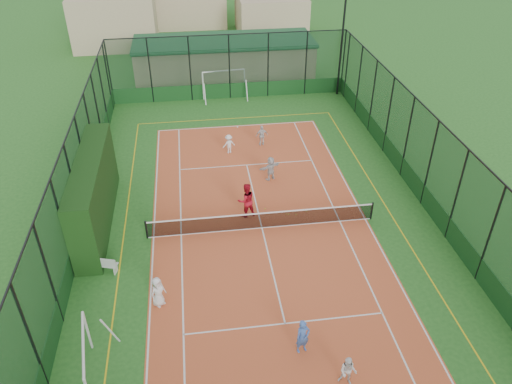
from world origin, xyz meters
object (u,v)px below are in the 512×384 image
at_px(clubhouse, 224,58).
at_px(child_near_right, 348,371).
at_px(child_near_left, 158,292).
at_px(coach, 246,200).
at_px(child_far_back, 271,168).
at_px(white_bench, 100,263).
at_px(floodlight_ne, 342,43).
at_px(futsal_goal_near, 88,362).
at_px(futsal_goal_far, 224,84).
at_px(child_near_mid, 303,337).
at_px(child_far_right, 262,135).
at_px(child_far_left, 229,144).

height_order(clubhouse, child_near_right, clubhouse).
height_order(child_near_left, coach, coach).
bearing_deg(child_far_back, white_bench, 11.66).
xyz_separation_m(floodlight_ne, coach, (-9.26, -15.40, -3.15)).
distance_m(futsal_goal_near, futsal_goal_far, 26.07).
distance_m(white_bench, child_far_back, 11.23).
xyz_separation_m(white_bench, child_near_right, (9.48, -7.27, 0.18)).
xyz_separation_m(futsal_goal_far, child_near_right, (2.14, -26.55, -0.44)).
xyz_separation_m(floodlight_ne, clubhouse, (-8.60, 5.40, -2.55)).
relative_size(floodlight_ne, child_near_mid, 5.35).
height_order(floodlight_ne, white_bench, floodlight_ne).
xyz_separation_m(child_near_mid, child_far_right, (0.93, 16.64, -0.07)).
bearing_deg(coach, floodlight_ne, -134.96).
distance_m(futsal_goal_near, child_near_mid, 7.80).
bearing_deg(futsal_goal_far, coach, -95.53).
height_order(futsal_goal_near, child_far_right, futsal_goal_near).
bearing_deg(child_far_back, child_near_mid, 61.15).
relative_size(child_near_left, child_far_right, 1.03).
xyz_separation_m(child_far_back, coach, (-1.85, -3.39, 0.23)).
distance_m(clubhouse, child_far_left, 13.95).
xyz_separation_m(child_far_right, child_far_back, (-0.12, -4.26, 0.03)).
height_order(futsal_goal_far, child_far_back, futsal_goal_far).
bearing_deg(child_near_mid, futsal_goal_far, 76.17).
distance_m(futsal_goal_near, child_near_right, 9.20).
xyz_separation_m(futsal_goal_near, child_far_left, (6.47, 16.11, -0.34)).
height_order(child_near_right, child_far_left, child_near_right).
bearing_deg(child_far_right, child_near_right, 84.67).
bearing_deg(child_near_right, white_bench, 169.18).
height_order(floodlight_ne, child_near_left, floodlight_ne).
xyz_separation_m(child_near_left, child_near_right, (6.76, -4.81, -0.08)).
distance_m(futsal_goal_near, child_near_left, 4.12).
distance_m(white_bench, child_near_mid, 9.95).
bearing_deg(floodlight_ne, child_near_left, -122.84).
height_order(clubhouse, child_far_back, clubhouse).
xyz_separation_m(futsal_goal_near, child_near_left, (2.32, 3.39, -0.25)).
height_order(child_near_mid, child_far_left, child_near_mid).
bearing_deg(futsal_goal_near, child_near_mid, -97.53).
xyz_separation_m(futsal_goal_near, child_near_mid, (7.79, 0.21, -0.20)).
bearing_deg(coach, child_near_mid, 82.68).
height_order(futsal_goal_far, child_far_left, futsal_goal_far).
height_order(white_bench, child_near_mid, child_near_mid).
height_order(child_far_back, coach, coach).
xyz_separation_m(clubhouse, child_far_right, (1.32, -13.15, -0.86)).
xyz_separation_m(child_near_mid, coach, (-1.04, 8.98, 0.20)).
xyz_separation_m(child_near_left, child_near_mid, (5.47, -3.18, 0.05)).
height_order(futsal_goal_far, child_near_right, futsal_goal_far).
height_order(futsal_goal_near, futsal_goal_far, futsal_goal_far).
distance_m(clubhouse, coach, 20.82).
bearing_deg(child_near_left, child_near_right, -78.05).
distance_m(child_near_mid, child_far_right, 16.66).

